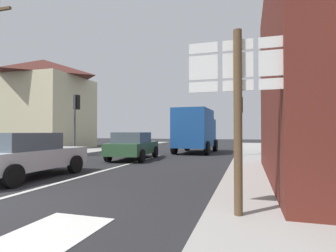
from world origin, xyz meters
The scene contains 12 objects.
ground_plane centered at (0.00, 10.00, 0.00)m, with size 80.00×80.00×0.00m, color #232326.
sidewalk_right centered at (5.86, 8.00, 0.07)m, with size 2.52×44.00×0.14m, color #9E9B96.
sidewalk_left centered at (-5.86, 8.00, 0.07)m, with size 2.52×44.00×0.14m, color #9E9B96.
lane_centre_stripe centered at (0.00, 6.00, 0.01)m, with size 0.16×12.00×0.01m, color silver.
lane_turn_arrow centered at (2.53, -1.00, 0.01)m, with size 1.20×2.20×0.01m, color silver.
clapboard_house_left centered at (-12.54, 15.96, 4.08)m, with size 7.73×7.60×8.09m.
sedan_near centered at (-1.59, 2.90, 0.76)m, with size 1.97×4.20×1.47m.
sedan_far centered at (-0.64, 9.28, 0.76)m, with size 2.26×4.34×1.47m.
delivery_truck centered at (1.76, 14.62, 1.65)m, with size 2.64×5.08×3.05m.
route_sign_post centered at (5.17, 0.50, 2.00)m, with size 1.66×0.14×3.20m.
traffic_light_near_right centered at (4.90, 12.10, 2.61)m, with size 0.30×0.49×3.53m.
traffic_light_near_left centered at (-4.90, 10.18, 2.81)m, with size 0.30×0.49×3.79m.
Camera 1 is at (5.33, -4.08, 1.51)m, focal length 28.65 mm.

